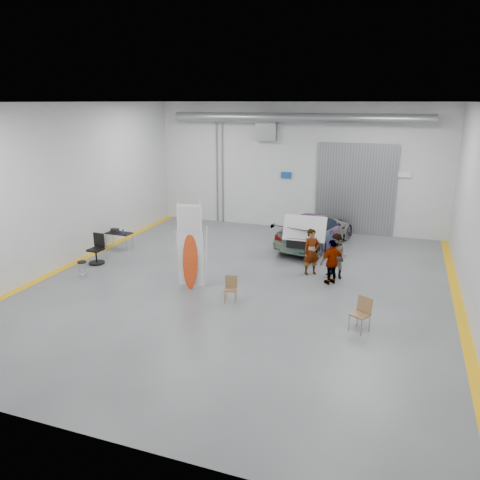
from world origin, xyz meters
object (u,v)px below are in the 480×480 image
(person_b, at_px, (337,256))
(sedan_car, at_px, (315,230))
(shop_stool, at_px, (83,270))
(surfboard_display, at_px, (189,253))
(person_a, at_px, (312,252))
(folding_chair_far, at_px, (359,321))
(office_chair, at_px, (97,251))
(folding_chair_near, at_px, (231,294))
(work_table, at_px, (118,233))
(person_c, at_px, (332,262))

(person_b, bearing_deg, sedan_car, 134.69)
(person_b, relative_size, shop_stool, 2.55)
(surfboard_display, bearing_deg, sedan_car, 56.22)
(person_a, relative_size, folding_chair_far, 1.78)
(shop_stool, relative_size, office_chair, 0.55)
(folding_chair_near, height_order, work_table, work_table)
(person_a, bearing_deg, work_table, 144.08)
(person_c, distance_m, work_table, 9.22)
(person_a, height_order, person_b, person_a)
(sedan_car, relative_size, work_table, 4.40)
(sedan_car, xyz_separation_m, shop_stool, (-6.97, -6.62, -0.39))
(sedan_car, relative_size, shop_stool, 7.70)
(folding_chair_far, bearing_deg, surfboard_display, -164.16)
(person_a, relative_size, person_b, 1.05)
(folding_chair_near, distance_m, shop_stool, 5.63)
(person_a, bearing_deg, surfboard_display, -176.70)
(surfboard_display, bearing_deg, person_c, 16.69)
(person_a, bearing_deg, folding_chair_near, -153.76)
(sedan_car, bearing_deg, office_chair, 47.99)
(person_c, bearing_deg, work_table, -49.90)
(person_a, bearing_deg, office_chair, 157.56)
(work_table, bearing_deg, shop_stool, -76.74)
(work_table, xyz_separation_m, office_chair, (0.32, -1.92, -0.18))
(folding_chair_far, bearing_deg, person_a, 146.50)
(person_b, relative_size, surfboard_display, 0.53)
(person_a, bearing_deg, person_c, -72.74)
(sedan_car, relative_size, office_chair, 4.25)
(person_c, bearing_deg, person_b, -140.63)
(shop_stool, relative_size, work_table, 0.57)
(sedan_car, height_order, person_b, person_b)
(surfboard_display, distance_m, office_chair, 4.64)
(folding_chair_far, relative_size, shop_stool, 1.50)
(work_table, bearing_deg, sedan_car, 22.06)
(sedan_car, bearing_deg, folding_chair_far, 123.52)
(person_a, xyz_separation_m, person_b, (0.91, -0.07, -0.04))
(folding_chair_far, height_order, shop_stool, folding_chair_far)
(person_a, xyz_separation_m, surfboard_display, (-3.55, -2.67, 0.38))
(person_c, xyz_separation_m, folding_chair_far, (1.27, -3.22, -0.49))
(folding_chair_near, xyz_separation_m, shop_stool, (-5.63, 0.11, 0.06))
(person_b, bearing_deg, person_c, -74.55)
(folding_chair_far, bearing_deg, sedan_car, 137.79)
(person_c, height_order, folding_chair_far, person_c)
(surfboard_display, bearing_deg, work_table, 140.19)
(folding_chair_far, relative_size, office_chair, 0.83)
(surfboard_display, xyz_separation_m, folding_chair_near, (1.67, -0.58, -0.98))
(person_c, relative_size, shop_stool, 2.48)
(surfboard_display, relative_size, shop_stool, 4.81)
(folding_chair_far, height_order, work_table, folding_chair_far)
(person_a, bearing_deg, shop_stool, 168.99)
(shop_stool, bearing_deg, work_table, 103.26)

